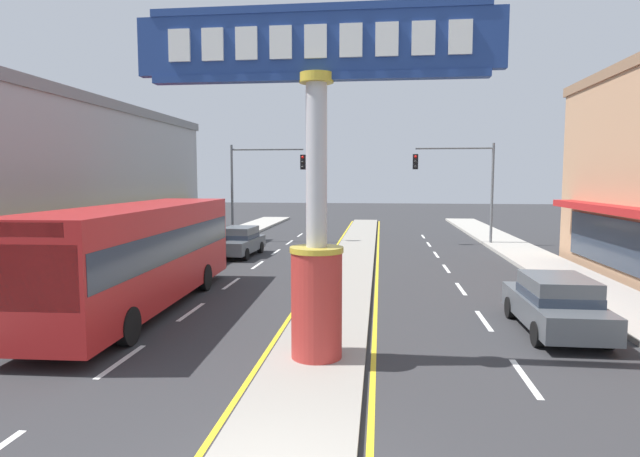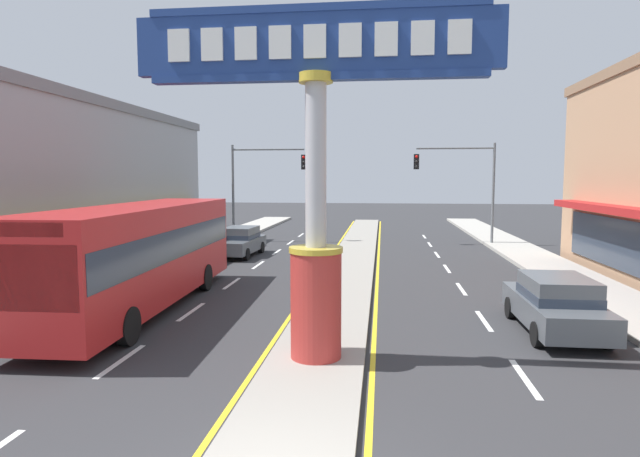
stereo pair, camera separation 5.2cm
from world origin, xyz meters
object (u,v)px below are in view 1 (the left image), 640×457
object	(u,v)px
district_sign	(317,173)
bus_near_left_lane	(140,250)
traffic_light_right_side	(463,176)
traffic_light_left_side	(259,176)
sedan_far_right_lane	(239,241)
storefront_left	(24,184)
sedan_near_right_lane	(556,303)
street_bench	(68,288)
pedestrian_near_kerb	(23,278)

from	to	relation	value
district_sign	bus_near_left_lane	world-z (taller)	district_sign
traffic_light_right_side	district_sign	bearing A→B (deg)	-106.38
traffic_light_left_side	sedan_far_right_lane	xyz separation A→B (m)	(0.29, -5.98, -3.46)
storefront_left	traffic_light_left_side	bearing A→B (deg)	49.60
sedan_near_right_lane	sedan_far_right_lane	size ratio (longest dim) A/B	0.98
storefront_left	traffic_light_left_side	distance (m)	13.41
sedan_far_right_lane	bus_near_left_lane	xyz separation A→B (m)	(-0.00, -11.43, 1.08)
traffic_light_left_side	bus_near_left_lane	xyz separation A→B (m)	(0.29, -17.41, -2.38)
district_sign	bus_near_left_lane	xyz separation A→B (m)	(-6.03, 4.10, -2.35)
street_bench	pedestrian_near_kerb	xyz separation A→B (m)	(-0.80, -0.95, 0.48)
traffic_light_right_side	traffic_light_left_side	bearing A→B (deg)	179.90
sedan_near_right_lane	bus_near_left_lane	bearing A→B (deg)	174.89
district_sign	bus_near_left_lane	distance (m)	7.66
bus_near_left_lane	street_bench	world-z (taller)	bus_near_left_lane
traffic_light_right_side	sedan_near_right_lane	distance (m)	18.79
traffic_light_right_side	bus_near_left_lane	bearing A→B (deg)	-125.38
traffic_light_left_side	traffic_light_right_side	xyz separation A→B (m)	(12.63, -0.02, 0.00)
sedan_near_right_lane	sedan_far_right_lane	bearing A→B (deg)	133.95
bus_near_left_lane	district_sign	bearing A→B (deg)	-34.23
sedan_far_right_lane	district_sign	bearing A→B (deg)	-68.79
traffic_light_left_side	street_bench	bearing A→B (deg)	-96.85
traffic_light_right_side	storefront_left	bearing A→B (deg)	-154.46
pedestrian_near_kerb	sedan_near_right_lane	bearing A→B (deg)	-0.22
district_sign	traffic_light_left_side	xyz separation A→B (m)	(-6.32, 21.51, 0.03)
sedan_far_right_lane	pedestrian_near_kerb	xyz separation A→B (m)	(-3.19, -12.45, 0.34)
bus_near_left_lane	traffic_light_left_side	bearing A→B (deg)	90.94
bus_near_left_lane	pedestrian_near_kerb	distance (m)	3.43
sedan_far_right_lane	bus_near_left_lane	size ratio (longest dim) A/B	0.39
storefront_left	sedan_far_right_lane	world-z (taller)	storefront_left
traffic_light_right_side	street_bench	world-z (taller)	traffic_light_right_side
traffic_light_left_side	street_bench	xyz separation A→B (m)	(-2.10, -17.48, -3.60)
district_sign	traffic_light_right_side	world-z (taller)	district_sign
traffic_light_left_side	storefront_left	bearing A→B (deg)	-130.40
traffic_light_right_side	pedestrian_near_kerb	xyz separation A→B (m)	(-15.53, -18.41, -3.12)
sedan_near_right_lane	street_bench	xyz separation A→B (m)	(-14.44, 1.01, -0.14)
traffic_light_left_side	traffic_light_right_side	distance (m)	12.63
storefront_left	pedestrian_near_kerb	world-z (taller)	storefront_left
district_sign	traffic_light_left_side	size ratio (longest dim) A/B	1.26
storefront_left	sedan_near_right_lane	size ratio (longest dim) A/B	5.20
sedan_near_right_lane	pedestrian_near_kerb	xyz separation A→B (m)	(-15.25, 0.06, 0.34)
district_sign	storefront_left	bearing A→B (deg)	143.01
sedan_near_right_lane	sedan_far_right_lane	distance (m)	17.37
storefront_left	sedan_near_right_lane	distance (m)	22.81
pedestrian_near_kerb	street_bench	bearing A→B (deg)	49.91
district_sign	pedestrian_near_kerb	world-z (taller)	district_sign
sedan_far_right_lane	pedestrian_near_kerb	size ratio (longest dim) A/B	2.61
storefront_left	street_bench	bearing A→B (deg)	-47.80
sedan_far_right_lane	bus_near_left_lane	bearing A→B (deg)	-90.01
traffic_light_left_side	street_bench	distance (m)	17.97
pedestrian_near_kerb	traffic_light_left_side	bearing A→B (deg)	81.06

